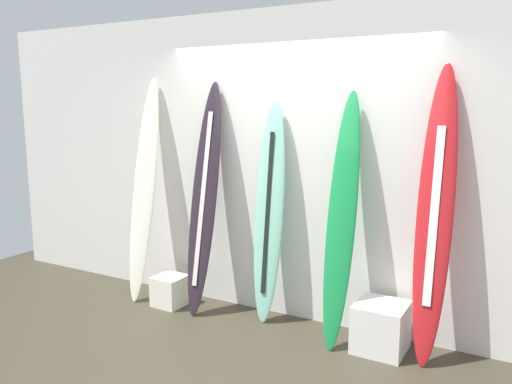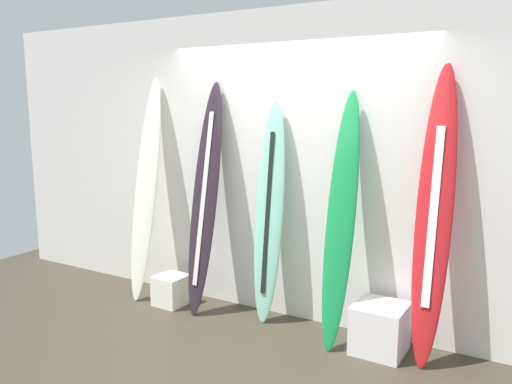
% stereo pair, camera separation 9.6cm
% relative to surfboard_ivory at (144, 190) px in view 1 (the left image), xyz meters
% --- Properties ---
extents(ground, '(8.00, 8.00, 0.04)m').
position_rel_surfboard_ivory_xyz_m(ground, '(1.51, -0.95, -1.13)').
color(ground, '#383225').
extents(wall_back, '(7.20, 0.20, 2.80)m').
position_rel_surfboard_ivory_xyz_m(wall_back, '(1.51, 0.35, 0.29)').
color(wall_back, silver).
rests_on(wall_back, ground).
extents(surfboard_ivory, '(0.28, 0.49, 2.23)m').
position_rel_surfboard_ivory_xyz_m(surfboard_ivory, '(0.00, 0.00, 0.00)').
color(surfboard_ivory, silver).
rests_on(surfboard_ivory, ground).
extents(surfboard_charcoal, '(0.28, 0.48, 2.18)m').
position_rel_surfboard_ivory_xyz_m(surfboard_charcoal, '(0.73, -0.00, -0.04)').
color(surfboard_charcoal, black).
rests_on(surfboard_charcoal, ground).
extents(surfboard_seafoam, '(0.30, 0.30, 2.00)m').
position_rel_surfboard_ivory_xyz_m(surfboard_seafoam, '(1.37, 0.08, -0.13)').
color(surfboard_seafoam, '#82C8AE').
rests_on(surfboard_seafoam, ground).
extents(surfboard_emerald, '(0.25, 0.50, 2.08)m').
position_rel_surfboard_ivory_xyz_m(surfboard_emerald, '(2.09, -0.03, -0.07)').
color(surfboard_emerald, '#178340').
rests_on(surfboard_emerald, ground).
extents(surfboard_crimson, '(0.27, 0.43, 2.27)m').
position_rel_surfboard_ivory_xyz_m(surfboard_crimson, '(2.80, 0.02, 0.01)').
color(surfboard_crimson, red).
rests_on(surfboard_crimson, ground).
extents(display_block_left, '(0.40, 0.40, 0.39)m').
position_rel_surfboard_ivory_xyz_m(display_block_left, '(2.45, -0.02, -0.92)').
color(display_block_left, white).
rests_on(display_block_left, ground).
extents(display_block_center, '(0.30, 0.30, 0.30)m').
position_rel_surfboard_ivory_xyz_m(display_block_center, '(0.37, -0.09, -0.97)').
color(display_block_center, white).
rests_on(display_block_center, ground).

